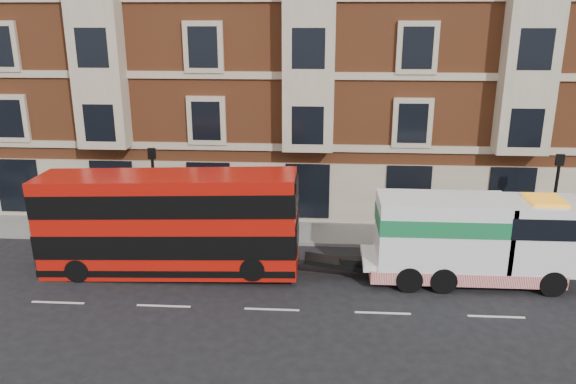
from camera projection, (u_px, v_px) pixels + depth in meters
The scene contains 7 objects.
ground at pixel (272, 310), 20.37m from camera, with size 120.00×120.00×0.00m, color black.
sidewalk at pixel (286, 232), 27.50m from camera, with size 90.00×3.00×0.15m, color slate.
victorian_terrace at pixel (304, 19), 31.63m from camera, with size 45.00×12.00×20.40m.
lamp_post_west at pixel (154, 187), 25.85m from camera, with size 0.35×0.15×4.35m.
lamp_post_east at pixel (555, 194), 24.74m from camera, with size 0.35×0.15×4.35m.
double_decker_bus at pixel (169, 222), 22.68m from camera, with size 10.42×2.39×4.22m.
tow_truck at pixel (471, 238), 22.05m from camera, with size 8.34×2.47×3.48m.
Camera 1 is at (1.76, -18.09, 10.16)m, focal length 35.00 mm.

